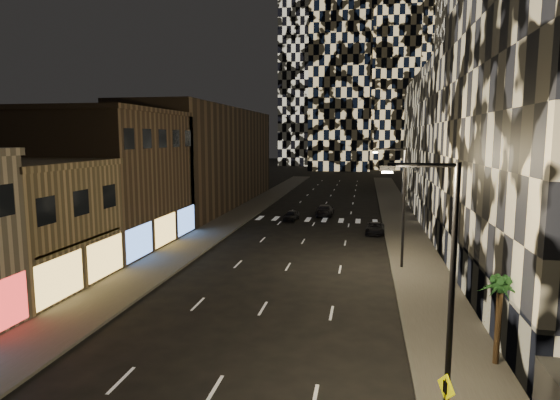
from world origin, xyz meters
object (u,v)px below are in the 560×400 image
at_px(streetlight_near, 445,278).
at_px(car_dark_oncoming, 325,210).
at_px(car_dark_midlane, 291,215).
at_px(palm_tree, 500,291).
at_px(ped_sign, 445,400).
at_px(car_dark_rightlane, 375,228).
at_px(streetlight_far, 401,199).

xyz_separation_m(streetlight_near, car_dark_oncoming, (-7.56, 43.01, -4.63)).
bearing_deg(car_dark_midlane, palm_tree, -61.93).
xyz_separation_m(car_dark_midlane, ped_sign, (11.19, -40.44, 1.31)).
bearing_deg(streetlight_near, car_dark_rightlane, 92.65).
relative_size(streetlight_far, palm_tree, 2.29).
distance_m(streetlight_near, streetlight_far, 20.00).
distance_m(streetlight_far, car_dark_rightlane, 13.77).
height_order(car_dark_oncoming, car_dark_rightlane, car_dark_oncoming).
height_order(streetlight_near, car_dark_rightlane, streetlight_near).
bearing_deg(streetlight_near, ped_sign, -92.17).
bearing_deg(palm_tree, car_dark_midlane, 112.98).
height_order(streetlight_near, streetlight_far, same).
distance_m(streetlight_near, car_dark_rightlane, 33.20).
distance_m(streetlight_far, car_dark_midlane, 22.54).
distance_m(streetlight_near, car_dark_oncoming, 43.91).
bearing_deg(streetlight_far, palm_tree, -78.13).
height_order(car_dark_midlane, car_dark_oncoming, car_dark_oncoming).
height_order(streetlight_near, car_dark_midlane, streetlight_near).
height_order(car_dark_midlane, car_dark_rightlane, car_dark_midlane).
bearing_deg(streetlight_far, car_dark_oncoming, 108.18).
xyz_separation_m(streetlight_far, palm_tree, (3.15, -14.97, -1.96)).
xyz_separation_m(streetlight_far, car_dark_oncoming, (-7.56, 23.01, -4.63)).
relative_size(car_dark_rightlane, ped_sign, 1.56).
height_order(streetlight_near, palm_tree, streetlight_near).
height_order(streetlight_near, ped_sign, streetlight_near).
bearing_deg(streetlight_near, streetlight_far, 90.00).
bearing_deg(car_dark_oncoming, car_dark_midlane, 49.03).
relative_size(streetlight_near, streetlight_far, 1.00).
height_order(car_dark_rightlane, ped_sign, ped_sign).
bearing_deg(car_dark_oncoming, palm_tree, 107.04).
height_order(streetlight_far, ped_sign, streetlight_far).
xyz_separation_m(car_dark_midlane, car_dark_oncoming, (3.69, 4.05, 0.12)).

